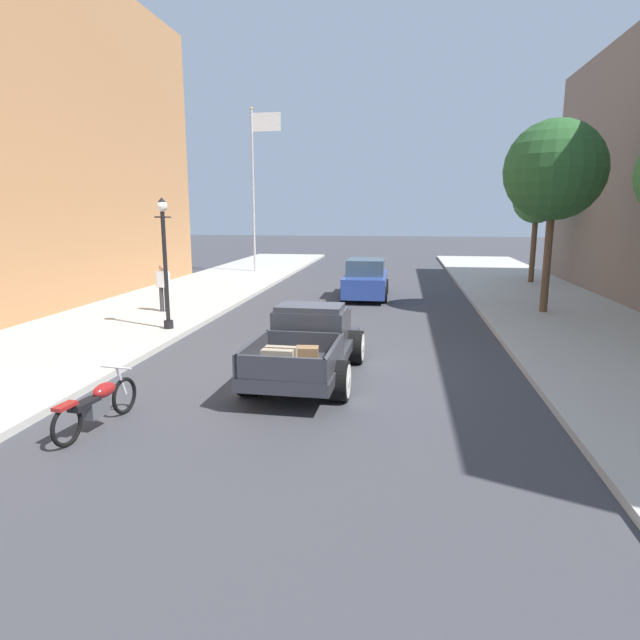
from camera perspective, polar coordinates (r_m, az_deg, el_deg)
ground_plane at (r=12.58m, az=0.42°, el=-5.27°), size 140.00×140.00×0.00m
sidewalk_left at (r=15.32m, az=-27.57°, el=-3.26°), size 5.50×64.00×0.15m
hotrod_truck_gunmetal at (r=12.04m, az=-1.11°, el=-2.30°), size 2.29×4.99×1.58m
motorcycle_parked at (r=9.89m, az=-22.41°, el=-8.14°), size 0.62×2.11×0.93m
car_background_blue at (r=22.99m, az=4.84°, el=4.24°), size 1.90×4.32×1.65m
pedestrian_sidewalk_left at (r=19.67m, az=-16.18°, el=3.56°), size 0.53×0.22×1.65m
street_lamp_near at (r=16.59m, az=-16.04°, el=6.73°), size 0.50×0.32×3.85m
flagpole at (r=32.09m, az=-6.68°, el=15.16°), size 1.74×0.16×9.16m
street_tree_second at (r=20.31m, az=23.46°, el=14.22°), size 3.33×3.33×6.47m
street_tree_third at (r=28.81m, az=21.88°, el=11.60°), size 2.27×2.27×5.15m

